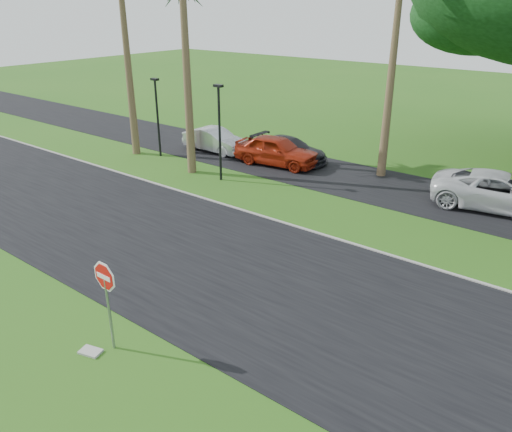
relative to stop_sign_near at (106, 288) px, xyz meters
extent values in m
plane|color=#285A16|center=(-0.50, 3.00, -1.77)|extent=(120.00, 120.00, 0.00)
cube|color=black|center=(-0.50, 5.00, -1.76)|extent=(120.00, 8.00, 0.02)
cube|color=black|center=(-0.50, 15.50, -1.76)|extent=(120.00, 5.00, 0.02)
cube|color=gray|center=(-0.50, 9.05, -1.74)|extent=(120.00, 0.12, 0.06)
cylinder|color=gray|center=(0.00, 0.00, -0.77)|extent=(0.07, 0.07, 2.00)
cylinder|color=white|center=(0.00, 0.00, 0.33)|extent=(1.05, 0.02, 1.05)
cylinder|color=red|center=(0.00, 0.00, 0.33)|extent=(0.90, 0.02, 0.90)
cube|color=white|center=(0.00, 0.00, 0.33)|extent=(0.50, 0.02, 0.12)
cone|color=brown|center=(-13.50, 12.00, 3.48)|extent=(0.44, 0.44, 10.50)
cone|color=brown|center=(-11.00, 14.00, 2.73)|extent=(0.44, 0.44, 9.00)
cone|color=brown|center=(-8.50, 11.50, 3.98)|extent=(0.44, 0.44, 11.50)
cone|color=brown|center=(-0.50, 17.00, 2.98)|extent=(0.44, 0.44, 9.50)
cylinder|color=black|center=(-12.00, 12.50, 0.33)|extent=(0.12, 0.12, 4.20)
cube|color=black|center=(-12.00, 12.50, 2.51)|extent=(0.45, 0.25, 0.12)
cylinder|color=black|center=(-6.50, 11.50, 0.48)|extent=(0.12, 0.12, 4.50)
cube|color=black|center=(-6.50, 11.50, 2.81)|extent=(0.45, 0.25, 0.12)
imported|color=#B2B3BA|center=(-10.10, 15.08, -1.10)|extent=(4.10, 1.44, 1.35)
imported|color=#9B210C|center=(-5.74, 15.17, -0.99)|extent=(4.83, 2.43, 1.58)
imported|color=black|center=(-5.58, 16.16, -1.13)|extent=(4.46, 1.85, 1.29)
imported|color=silver|center=(5.36, 15.89, -1.00)|extent=(5.91, 3.45, 1.55)
cube|color=#A1A099|center=(-0.31, -0.49, -1.74)|extent=(0.62, 0.49, 0.06)
camera|label=1|loc=(9.25, -6.00, 6.42)|focal=35.00mm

